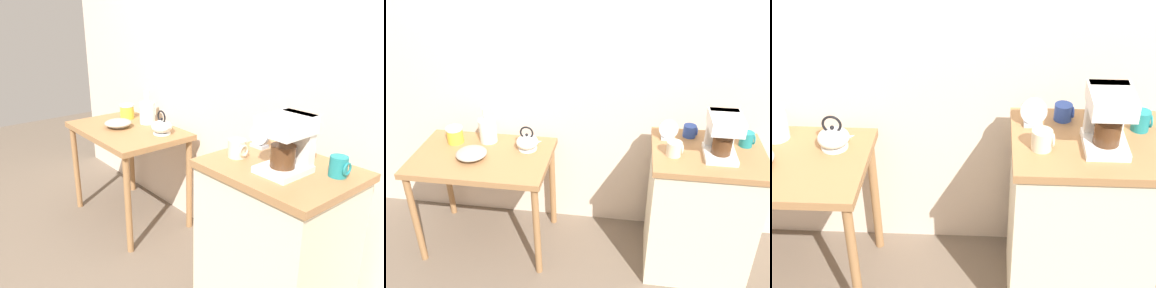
# 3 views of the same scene
# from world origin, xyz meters

# --- Properties ---
(ground_plane) EXTENTS (8.00, 8.00, 0.00)m
(ground_plane) POSITION_xyz_m (0.00, 0.00, 0.00)
(ground_plane) COLOR #6B5B4C
(back_wall) EXTENTS (4.40, 0.10, 2.80)m
(back_wall) POSITION_xyz_m (0.10, 0.43, 1.40)
(back_wall) COLOR beige
(back_wall) RESTS_ON ground_plane
(wooden_table) EXTENTS (0.90, 0.59, 0.74)m
(wooden_table) POSITION_xyz_m (-0.71, 0.02, 0.64)
(wooden_table) COLOR #9E7044
(wooden_table) RESTS_ON ground_plane
(kitchen_counter) EXTENTS (0.67, 0.55, 0.89)m
(kitchen_counter) POSITION_xyz_m (0.72, 0.01, 0.45)
(kitchen_counter) COLOR beige
(kitchen_counter) RESTS_ON ground_plane
(bowl_stoneware) EXTENTS (0.20, 0.20, 0.06)m
(bowl_stoneware) POSITION_xyz_m (-0.76, -0.03, 0.77)
(bowl_stoneware) COLOR #9E998C
(bowl_stoneware) RESTS_ON wooden_table
(teakettle) EXTENTS (0.18, 0.15, 0.17)m
(teakettle) POSITION_xyz_m (-0.43, 0.14, 0.79)
(teakettle) COLOR white
(teakettle) RESTS_ON wooden_table
(glass_carafe_vase) EXTENTS (0.12, 0.12, 0.25)m
(glass_carafe_vase) POSITION_xyz_m (-0.72, 0.21, 0.83)
(glass_carafe_vase) COLOR silver
(glass_carafe_vase) RESTS_ON wooden_table
(canister_enamel) EXTENTS (0.11, 0.11, 0.11)m
(canister_enamel) POSITION_xyz_m (-0.95, 0.16, 0.79)
(canister_enamel) COLOR gold
(canister_enamel) RESTS_ON wooden_table
(coffee_maker) EXTENTS (0.18, 0.22, 0.26)m
(coffee_maker) POSITION_xyz_m (0.77, -0.02, 1.03)
(coffee_maker) COLOR white
(coffee_maker) RESTS_ON kitchen_counter
(mug_blue) EXTENTS (0.09, 0.08, 0.08)m
(mug_blue) POSITION_xyz_m (0.62, 0.18, 0.93)
(mug_blue) COLOR #2D4CAD
(mug_blue) RESTS_ON kitchen_counter
(mug_dark_teal) EXTENTS (0.09, 0.08, 0.09)m
(mug_dark_teal) POSITION_xyz_m (0.95, 0.11, 0.94)
(mug_dark_teal) COLOR teal
(mug_dark_teal) RESTS_ON kitchen_counter
(mug_small_cream) EXTENTS (0.09, 0.09, 0.09)m
(mug_small_cream) POSITION_xyz_m (0.51, -0.07, 0.94)
(mug_small_cream) COLOR beige
(mug_small_cream) RESTS_ON kitchen_counter
(table_clock) EXTENTS (0.12, 0.06, 0.13)m
(table_clock) POSITION_xyz_m (0.48, 0.13, 0.95)
(table_clock) COLOR #B2B5BA
(table_clock) RESTS_ON kitchen_counter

